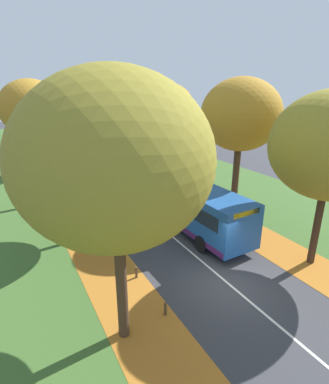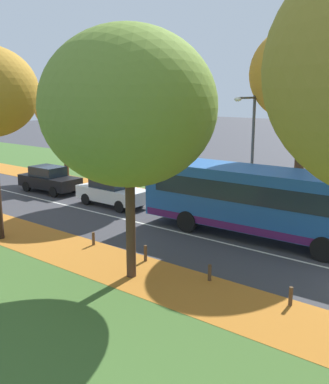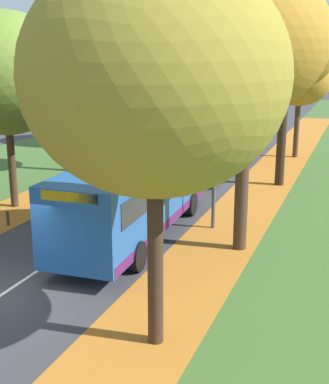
% 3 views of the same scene
% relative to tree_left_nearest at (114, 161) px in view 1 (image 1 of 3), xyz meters
% --- Properties ---
extents(ground_plane, '(160.00, 160.00, 0.00)m').
position_rel_tree_left_nearest_xyz_m(ground_plane, '(5.39, 0.52, -6.62)').
color(ground_plane, '#38383D').
extents(leaf_litter_left, '(2.80, 60.00, 0.00)m').
position_rel_tree_left_nearest_xyz_m(leaf_litter_left, '(0.79, 14.52, -6.61)').
color(leaf_litter_left, '#B26B23').
rests_on(leaf_litter_left, grass_verge_left).
extents(grass_verge_right, '(12.00, 90.00, 0.01)m').
position_rel_tree_left_nearest_xyz_m(grass_verge_right, '(14.59, 20.52, -6.62)').
color(grass_verge_right, '#3D6028').
rests_on(grass_verge_right, ground).
extents(leaf_litter_right, '(2.80, 60.00, 0.00)m').
position_rel_tree_left_nearest_xyz_m(leaf_litter_right, '(9.99, 14.52, -6.61)').
color(leaf_litter_right, '#B26B23').
rests_on(leaf_litter_right, grass_verge_right).
extents(road_centre_line, '(0.12, 80.00, 0.01)m').
position_rel_tree_left_nearest_xyz_m(road_centre_line, '(5.39, 20.52, -6.62)').
color(road_centre_line, silver).
rests_on(road_centre_line, ground).
extents(tree_left_nearest, '(6.05, 6.05, 9.36)m').
position_rel_tree_left_nearest_xyz_m(tree_left_nearest, '(0.00, 0.00, 0.00)').
color(tree_left_nearest, '#422D1E').
rests_on(tree_left_nearest, ground).
extents(tree_left_near, '(5.64, 5.64, 8.26)m').
position_rel_tree_left_nearest_xyz_m(tree_left_near, '(0.45, 8.15, -0.91)').
color(tree_left_near, '#422D1E').
rests_on(tree_left_near, ground).
extents(tree_left_mid, '(4.09, 4.09, 8.03)m').
position_rel_tree_left_nearest_xyz_m(tree_left_mid, '(-0.11, 15.37, -0.48)').
color(tree_left_mid, black).
rests_on(tree_left_mid, ground).
extents(tree_left_far, '(6.16, 6.16, 9.45)m').
position_rel_tree_left_nearest_xyz_m(tree_left_far, '(0.17, 24.66, 0.04)').
color(tree_left_far, black).
rests_on(tree_left_far, ground).
extents(tree_right_near, '(5.17, 5.17, 9.32)m').
position_rel_tree_left_nearest_xyz_m(tree_right_near, '(10.84, 6.60, 0.34)').
color(tree_right_near, '#422D1E').
rests_on(tree_right_near, ground).
extents(tree_right_mid, '(4.90, 4.90, 9.05)m').
position_rel_tree_left_nearest_xyz_m(tree_right_mid, '(10.70, 16.13, 0.18)').
color(tree_right_mid, black).
rests_on(tree_right_mid, ground).
extents(tree_right_far, '(4.04, 4.04, 6.89)m').
position_rel_tree_left_nearest_xyz_m(tree_right_far, '(10.50, 23.76, -1.57)').
color(tree_right_far, '#422D1E').
rests_on(tree_right_far, ground).
extents(bollard_nearest, '(0.12, 0.12, 0.57)m').
position_rel_tree_left_nearest_xyz_m(bollard_nearest, '(1.83, 0.16, -6.34)').
color(bollard_nearest, '#4C3823').
rests_on(bollard_nearest, ground).
extents(bollard_second, '(0.12, 0.12, 0.59)m').
position_rel_tree_left_nearest_xyz_m(bollard_second, '(1.79, 3.00, -6.33)').
color(bollard_second, '#4C3823').
rests_on(bollard_second, ground).
extents(bollard_third, '(0.12, 0.12, 0.58)m').
position_rel_tree_left_nearest_xyz_m(bollard_third, '(1.80, 5.84, -6.33)').
color(bollard_third, '#4C3823').
rests_on(bollard_third, ground).
extents(bollard_fourth, '(0.12, 0.12, 0.61)m').
position_rel_tree_left_nearest_xyz_m(bollard_fourth, '(1.80, 8.68, -6.31)').
color(bollard_fourth, '#4C3823').
rests_on(bollard_fourth, ground).
extents(bollard_fifth, '(0.12, 0.12, 0.56)m').
position_rel_tree_left_nearest_xyz_m(bollard_fifth, '(1.81, 11.52, -6.34)').
color(bollard_fifth, '#4C3823').
rests_on(bollard_fifth, ground).
extents(streetlamp_right, '(1.89, 0.28, 6.00)m').
position_rel_tree_left_nearest_xyz_m(streetlamp_right, '(9.06, 8.39, -2.88)').
color(streetlamp_right, '#47474C').
rests_on(streetlamp_right, ground).
extents(bus, '(2.93, 10.48, 2.98)m').
position_rel_tree_left_nearest_xyz_m(bus, '(7.00, 6.74, -4.92)').
color(bus, '#1E5199').
rests_on(bus, ground).
extents(car_white_lead, '(1.79, 4.20, 1.62)m').
position_rel_tree_left_nearest_xyz_m(car_white_lead, '(6.96, 15.57, -5.81)').
color(car_white_lead, silver).
rests_on(car_white_lead, ground).
extents(car_black_following, '(1.88, 4.25, 1.62)m').
position_rel_tree_left_nearest_xyz_m(car_black_following, '(6.94, 21.09, -5.81)').
color(car_black_following, black).
rests_on(car_black_following, ground).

